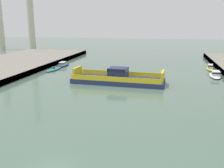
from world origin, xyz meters
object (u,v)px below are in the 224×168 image
object	(u,v)px
moored_boat_upstream_b	(215,75)
smokestack_distant_a	(30,9)
moored_boat_near_left	(54,69)
chain_ferry	(118,78)
moored_boat_near_right	(210,68)
moored_boat_mid_right	(63,65)

from	to	relation	value
moored_boat_upstream_b	smokestack_distant_a	bearing A→B (deg)	147.47
moored_boat_near_left	moored_boat_upstream_b	size ratio (longest dim) A/B	1.05
chain_ferry	smokestack_distant_a	distance (m)	85.32
moored_boat_near_right	moored_boat_mid_right	distance (m)	45.10
moored_boat_mid_right	smokestack_distant_a	size ratio (longest dim) A/B	0.20
smokestack_distant_a	moored_boat_upstream_b	bearing A→B (deg)	-32.53
moored_boat_near_left	smokestack_distant_a	distance (m)	63.43
moored_boat_near_right	moored_boat_near_left	bearing A→B (deg)	-167.44
moored_boat_near_left	smokestack_distant_a	world-z (taller)	smokestack_distant_a
chain_ferry	moored_boat_near_left	size ratio (longest dim) A/B	2.60
moored_boat_upstream_b	smokestack_distant_a	distance (m)	95.38
moored_boat_mid_right	moored_boat_near_right	bearing A→B (deg)	3.86
moored_boat_near_left	moored_boat_upstream_b	bearing A→B (deg)	-0.45
moored_boat_near_left	moored_boat_near_right	world-z (taller)	moored_boat_near_right
moored_boat_near_left	moored_boat_upstream_b	xyz separation A→B (m)	(44.84, -0.35, 0.37)
moored_boat_near_right	moored_boat_upstream_b	bearing A→B (deg)	-91.46
chain_ferry	smokestack_distant_a	size ratio (longest dim) A/B	0.57
moored_boat_near_left	smokestack_distant_a	size ratio (longest dim) A/B	0.22
chain_ferry	moored_boat_upstream_b	bearing A→B (deg)	26.88
moored_boat_near_left	smokestack_distant_a	xyz separation A→B (m)	(-33.93, 49.89, 19.54)
chain_ferry	moored_boat_near_right	bearing A→B (deg)	43.33
moored_boat_near_right	chain_ferry	bearing A→B (deg)	-136.67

